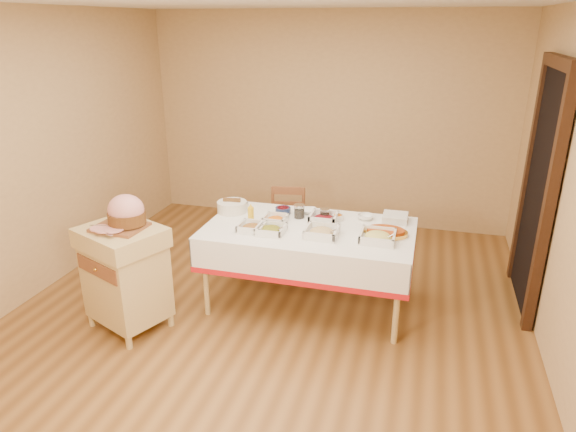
# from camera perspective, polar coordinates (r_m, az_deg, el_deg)

# --- Properties ---
(room_shell) EXTENTS (5.00, 5.00, 5.00)m
(room_shell) POSITION_cam_1_polar(r_m,az_deg,el_deg) (4.13, -2.56, 4.59)
(room_shell) COLOR brown
(room_shell) RESTS_ON ground
(doorway) EXTENTS (0.09, 1.10, 2.20)m
(doorway) POSITION_cam_1_polar(r_m,az_deg,el_deg) (4.95, 26.20, 2.91)
(doorway) COLOR black
(doorway) RESTS_ON ground
(dining_table) EXTENTS (1.82, 1.02, 0.76)m
(dining_table) POSITION_cam_1_polar(r_m,az_deg,el_deg) (4.57, 2.33, -3.16)
(dining_table) COLOR tan
(dining_table) RESTS_ON ground
(butcher_cart) EXTENTS (0.79, 0.74, 0.90)m
(butcher_cart) POSITION_cam_1_polar(r_m,az_deg,el_deg) (4.47, -17.62, -5.96)
(butcher_cart) COLOR tan
(butcher_cart) RESTS_ON ground
(dining_chair) EXTENTS (0.43, 0.42, 0.84)m
(dining_chair) POSITION_cam_1_polar(r_m,az_deg,el_deg) (5.36, -0.14, -1.32)
(dining_chair) COLOR brown
(dining_chair) RESTS_ON ground
(ham_on_board) EXTENTS (0.42, 0.40, 0.28)m
(ham_on_board) POSITION_cam_1_polar(r_m,az_deg,el_deg) (4.28, -17.63, 0.22)
(ham_on_board) COLOR brown
(ham_on_board) RESTS_ON butcher_cart
(serving_dish_a) EXTENTS (0.23, 0.22, 0.10)m
(serving_dish_a) POSITION_cam_1_polar(r_m,az_deg,el_deg) (4.43, -4.04, -1.25)
(serving_dish_a) COLOR white
(serving_dish_a) RESTS_ON dining_table
(serving_dish_b) EXTENTS (0.23, 0.23, 0.10)m
(serving_dish_b) POSITION_cam_1_polar(r_m,az_deg,el_deg) (4.38, -1.93, -1.52)
(serving_dish_b) COLOR white
(serving_dish_b) RESTS_ON dining_table
(serving_dish_c) EXTENTS (0.27, 0.27, 0.11)m
(serving_dish_c) POSITION_cam_1_polar(r_m,az_deg,el_deg) (4.32, 3.75, -1.78)
(serving_dish_c) COLOR white
(serving_dish_c) RESTS_ON dining_table
(serving_dish_d) EXTENTS (0.29, 0.29, 0.11)m
(serving_dish_d) POSITION_cam_1_polar(r_m,az_deg,el_deg) (4.29, 9.93, -2.26)
(serving_dish_d) COLOR white
(serving_dish_d) RESTS_ON dining_table
(serving_dish_e) EXTENTS (0.21, 0.20, 0.10)m
(serving_dish_e) POSITION_cam_1_polar(r_m,az_deg,el_deg) (4.60, -1.40, -0.37)
(serving_dish_e) COLOR white
(serving_dish_e) RESTS_ON dining_table
(serving_dish_f) EXTENTS (0.25, 0.24, 0.11)m
(serving_dish_f) POSITION_cam_1_polar(r_m,az_deg,el_deg) (4.62, 3.98, -0.23)
(serving_dish_f) COLOR white
(serving_dish_f) RESTS_ON dining_table
(small_bowl_left) EXTENTS (0.12, 0.12, 0.05)m
(small_bowl_left) POSITION_cam_1_polar(r_m,az_deg,el_deg) (4.97, -5.04, 1.20)
(small_bowl_left) COLOR white
(small_bowl_left) RESTS_ON dining_table
(small_bowl_mid) EXTENTS (0.14, 0.14, 0.06)m
(small_bowl_mid) POSITION_cam_1_polar(r_m,az_deg,el_deg) (4.81, -0.56, 0.66)
(small_bowl_mid) COLOR navy
(small_bowl_mid) RESTS_ON dining_table
(small_bowl_right) EXTENTS (0.10, 0.10, 0.05)m
(small_bowl_right) POSITION_cam_1_polar(r_m,az_deg,el_deg) (4.68, 5.58, -0.12)
(small_bowl_right) COLOR white
(small_bowl_right) RESTS_ON dining_table
(bowl_white_imported) EXTENTS (0.20, 0.20, 0.04)m
(bowl_white_imported) POSITION_cam_1_polar(r_m,az_deg,el_deg) (4.84, 2.32, 0.57)
(bowl_white_imported) COLOR white
(bowl_white_imported) RESTS_ON dining_table
(bowl_small_imported) EXTENTS (0.19, 0.19, 0.04)m
(bowl_small_imported) POSITION_cam_1_polar(r_m,az_deg,el_deg) (4.73, 8.61, -0.11)
(bowl_small_imported) COLOR white
(bowl_small_imported) RESTS_ON dining_table
(preserve_jar_left) EXTENTS (0.10, 0.10, 0.13)m
(preserve_jar_left) POSITION_cam_1_polar(r_m,az_deg,el_deg) (4.70, 1.26, 0.46)
(preserve_jar_left) COLOR silver
(preserve_jar_left) RESTS_ON dining_table
(preserve_jar_right) EXTENTS (0.09, 0.09, 0.11)m
(preserve_jar_right) POSITION_cam_1_polar(r_m,az_deg,el_deg) (4.65, 4.09, 0.07)
(preserve_jar_right) COLOR silver
(preserve_jar_right) RESTS_ON dining_table
(mustard_bottle) EXTENTS (0.06, 0.06, 0.17)m
(mustard_bottle) POSITION_cam_1_polar(r_m,az_deg,el_deg) (4.61, -4.15, 0.24)
(mustard_bottle) COLOR yellow
(mustard_bottle) RESTS_ON dining_table
(bread_basket) EXTENTS (0.28, 0.28, 0.12)m
(bread_basket) POSITION_cam_1_polar(r_m,az_deg,el_deg) (4.88, -6.24, 1.07)
(bread_basket) COLOR silver
(bread_basket) RESTS_ON dining_table
(plate_stack) EXTENTS (0.22, 0.22, 0.07)m
(plate_stack) POSITION_cam_1_polar(r_m,az_deg,el_deg) (4.73, 11.82, -0.18)
(plate_stack) COLOR white
(plate_stack) RESTS_ON dining_table
(brass_platter) EXTENTS (0.37, 0.27, 0.05)m
(brass_platter) POSITION_cam_1_polar(r_m,az_deg,el_deg) (4.43, 10.79, -1.74)
(brass_platter) COLOR gold
(brass_platter) RESTS_ON dining_table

